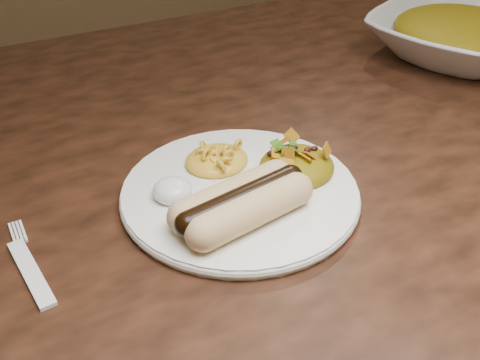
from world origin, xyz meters
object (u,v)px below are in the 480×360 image
fork (31,273)px  serving_bowl (458,38)px  plate (240,193)px  table (222,194)px

fork → serving_bowl: bearing=8.7°
plate → serving_bowl: size_ratio=0.93×
fork → serving_bowl: 0.74m
plate → fork: size_ratio=1.81×
table → serving_bowl: size_ratio=5.88×
table → plate: 0.17m
fork → plate: bearing=-2.6°
plate → table: bearing=72.3°
table → plate: bearing=-107.7°
table → fork: size_ratio=11.46×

